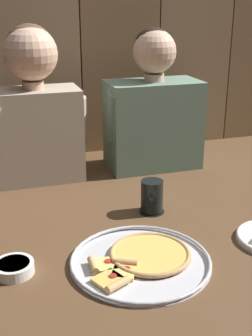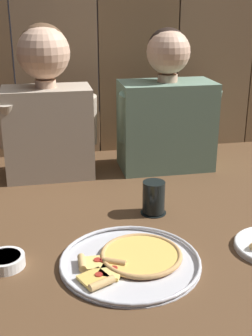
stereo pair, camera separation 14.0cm
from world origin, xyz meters
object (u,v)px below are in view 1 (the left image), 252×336
at_px(pizza_tray, 142,259).
at_px(dipping_bowl, 14,267).
at_px(drinking_glass, 152,197).
at_px(diner_left, 35,106).
at_px(diner_right, 153,108).

bearing_deg(pizza_tray, dipping_bowl, 171.53).
relative_size(drinking_glass, diner_left, 0.19).
relative_size(pizza_tray, diner_left, 0.65).
distance_m(dipping_bowl, diner_right, 0.94).
bearing_deg(dipping_bowl, pizza_tray, -8.47).
xyz_separation_m(drinking_glass, diner_right, (0.16, 0.42, 0.20)).
relative_size(dipping_bowl, diner_left, 0.18).
xyz_separation_m(pizza_tray, diner_left, (-0.19, 0.71, 0.28)).
bearing_deg(dipping_bowl, drinking_glass, 26.38).
relative_size(dipping_bowl, diner_right, 0.19).
relative_size(drinking_glass, diner_right, 0.20).
distance_m(pizza_tray, diner_left, 0.78).
distance_m(pizza_tray, diner_right, 0.80).
height_order(pizza_tray, diner_right, diner_right).
relative_size(diner_left, diner_right, 1.04).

